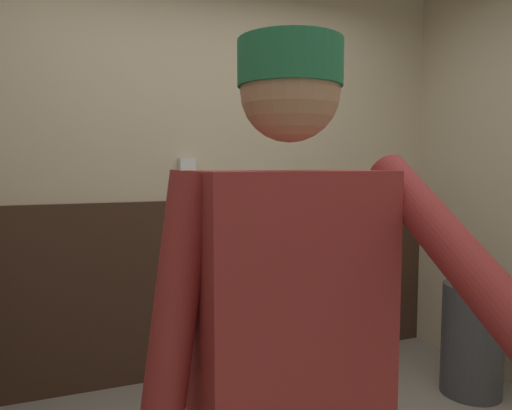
{
  "coord_description": "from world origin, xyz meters",
  "views": [
    {
      "loc": [
        -0.76,
        -1.45,
        1.39
      ],
      "look_at": [
        -0.16,
        0.07,
        1.25
      ],
      "focal_mm": 33.28,
      "sensor_mm": 36.0,
      "label": 1
    }
  ],
  "objects_px": {
    "trash_bin": "(472,339)",
    "urinal_solo": "(237,260)",
    "soap_dispenser": "(187,173)",
    "person": "(290,358)"
  },
  "relations": [
    {
      "from": "person",
      "to": "soap_dispenser",
      "type": "distance_m",
      "value": 2.1
    },
    {
      "from": "soap_dispenser",
      "to": "urinal_solo",
      "type": "bearing_deg",
      "value": -22.3
    },
    {
      "from": "person",
      "to": "trash_bin",
      "type": "bearing_deg",
      "value": 33.54
    },
    {
      "from": "trash_bin",
      "to": "urinal_solo",
      "type": "bearing_deg",
      "value": 149.4
    },
    {
      "from": "urinal_solo",
      "to": "trash_bin",
      "type": "height_order",
      "value": "urinal_solo"
    },
    {
      "from": "urinal_solo",
      "to": "person",
      "type": "height_order",
      "value": "person"
    },
    {
      "from": "trash_bin",
      "to": "soap_dispenser",
      "type": "distance_m",
      "value": 2.03
    },
    {
      "from": "urinal_solo",
      "to": "trash_bin",
      "type": "relative_size",
      "value": 1.84
    },
    {
      "from": "person",
      "to": "soap_dispenser",
      "type": "height_order",
      "value": "person"
    },
    {
      "from": "soap_dispenser",
      "to": "trash_bin",
      "type": "bearing_deg",
      "value": -29.12
    }
  ]
}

